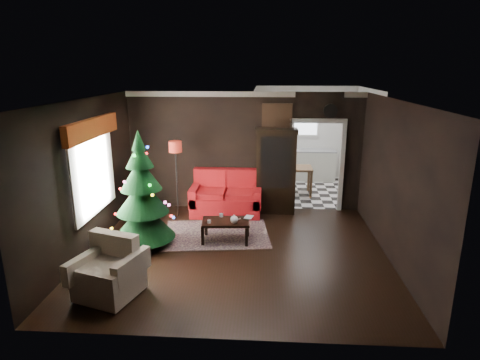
# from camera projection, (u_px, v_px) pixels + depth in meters

# --- Properties ---
(floor) EXTENTS (5.50, 5.50, 0.00)m
(floor) POSITION_uv_depth(u_px,v_px,m) (237.00, 252.00, 7.51)
(floor) COLOR black
(floor) RESTS_ON ground
(ceiling) EXTENTS (5.50, 5.50, 0.00)m
(ceiling) POSITION_uv_depth(u_px,v_px,m) (237.00, 100.00, 6.75)
(ceiling) COLOR white
(ceiling) RESTS_ON ground
(wall_back) EXTENTS (5.50, 0.00, 5.50)m
(wall_back) POSITION_uv_depth(u_px,v_px,m) (244.00, 152.00, 9.53)
(wall_back) COLOR black
(wall_back) RESTS_ON ground
(wall_front) EXTENTS (5.50, 0.00, 5.50)m
(wall_front) POSITION_uv_depth(u_px,v_px,m) (221.00, 237.00, 4.73)
(wall_front) COLOR black
(wall_front) RESTS_ON ground
(wall_left) EXTENTS (0.00, 5.50, 5.50)m
(wall_left) POSITION_uv_depth(u_px,v_px,m) (86.00, 177.00, 7.30)
(wall_left) COLOR black
(wall_left) RESTS_ON ground
(wall_right) EXTENTS (0.00, 5.50, 5.50)m
(wall_right) POSITION_uv_depth(u_px,v_px,m) (395.00, 183.00, 6.96)
(wall_right) COLOR black
(wall_right) RESTS_ON ground
(doorway) EXTENTS (1.10, 0.10, 2.10)m
(doorway) POSITION_uv_depth(u_px,v_px,m) (316.00, 167.00, 9.52)
(doorway) COLOR silver
(doorway) RESTS_ON ground
(left_window) EXTENTS (0.05, 1.60, 1.40)m
(left_window) POSITION_uv_depth(u_px,v_px,m) (92.00, 172.00, 7.47)
(left_window) COLOR white
(left_window) RESTS_ON wall_left
(valance) EXTENTS (0.12, 2.10, 0.35)m
(valance) POSITION_uv_depth(u_px,v_px,m) (92.00, 128.00, 7.25)
(valance) COLOR maroon
(valance) RESTS_ON wall_left
(kitchen_floor) EXTENTS (3.00, 3.00, 0.00)m
(kitchen_floor) POSITION_uv_depth(u_px,v_px,m) (308.00, 191.00, 11.24)
(kitchen_floor) COLOR white
(kitchen_floor) RESTS_ON ground
(kitchen_window) EXTENTS (0.70, 0.06, 0.70)m
(kitchen_window) POSITION_uv_depth(u_px,v_px,m) (306.00, 123.00, 12.18)
(kitchen_window) COLOR white
(kitchen_window) RESTS_ON ground
(rug) EXTENTS (2.30, 1.80, 0.01)m
(rug) POSITION_uv_depth(u_px,v_px,m) (216.00, 234.00, 8.31)
(rug) COLOR #31242E
(rug) RESTS_ON ground
(loveseat) EXTENTS (1.70, 0.90, 1.00)m
(loveseat) POSITION_uv_depth(u_px,v_px,m) (226.00, 193.00, 9.37)
(loveseat) COLOR maroon
(loveseat) RESTS_ON ground
(curio_cabinet) EXTENTS (0.90, 0.45, 1.90)m
(curio_cabinet) POSITION_uv_depth(u_px,v_px,m) (276.00, 173.00, 9.38)
(curio_cabinet) COLOR black
(curio_cabinet) RESTS_ON ground
(floor_lamp) EXTENTS (0.34, 0.34, 1.85)m
(floor_lamp) POSITION_uv_depth(u_px,v_px,m) (177.00, 181.00, 9.13)
(floor_lamp) COLOR black
(floor_lamp) RESTS_ON ground
(christmas_tree) EXTENTS (1.20, 1.20, 2.25)m
(christmas_tree) POSITION_uv_depth(u_px,v_px,m) (142.00, 193.00, 7.53)
(christmas_tree) COLOR black
(christmas_tree) RESTS_ON ground
(armchair) EXTENTS (1.06, 1.06, 0.86)m
(armchair) POSITION_uv_depth(u_px,v_px,m) (108.00, 268.00, 5.95)
(armchair) COLOR #BCB395
(armchair) RESTS_ON ground
(coffee_table) EXTENTS (0.96, 0.63, 0.41)m
(coffee_table) POSITION_uv_depth(u_px,v_px,m) (226.00, 230.00, 7.94)
(coffee_table) COLOR black
(coffee_table) RESTS_ON rug
(teapot) EXTENTS (0.21, 0.21, 0.16)m
(teapot) POSITION_uv_depth(u_px,v_px,m) (234.00, 219.00, 7.73)
(teapot) COLOR silver
(teapot) RESTS_ON coffee_table
(cup_a) EXTENTS (0.09, 0.09, 0.07)m
(cup_a) POSITION_uv_depth(u_px,v_px,m) (221.00, 215.00, 8.09)
(cup_a) COLOR silver
(cup_a) RESTS_ON coffee_table
(cup_b) EXTENTS (0.08, 0.08, 0.06)m
(cup_b) POSITION_uv_depth(u_px,v_px,m) (209.00, 222.00, 7.76)
(cup_b) COLOR white
(cup_b) RESTS_ON coffee_table
(book) EXTENTS (0.16, 0.05, 0.21)m
(book) POSITION_uv_depth(u_px,v_px,m) (245.00, 212.00, 8.05)
(book) COLOR tan
(book) RESTS_ON coffee_table
(wall_clock) EXTENTS (0.32, 0.32, 0.06)m
(wall_clock) POSITION_uv_depth(u_px,v_px,m) (330.00, 111.00, 9.10)
(wall_clock) COLOR white
(wall_clock) RESTS_ON wall_back
(painting) EXTENTS (0.62, 0.05, 0.52)m
(painting) POSITION_uv_depth(u_px,v_px,m) (277.00, 116.00, 9.21)
(painting) COLOR #C4784B
(painting) RESTS_ON wall_back
(kitchen_counter) EXTENTS (1.80, 0.60, 0.90)m
(kitchen_counter) POSITION_uv_depth(u_px,v_px,m) (305.00, 165.00, 12.28)
(kitchen_counter) COLOR beige
(kitchen_counter) RESTS_ON ground
(kitchen_table) EXTENTS (0.70, 0.70, 0.75)m
(kitchen_table) POSITION_uv_depth(u_px,v_px,m) (298.00, 181.00, 10.87)
(kitchen_table) COLOR brown
(kitchen_table) RESTS_ON ground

